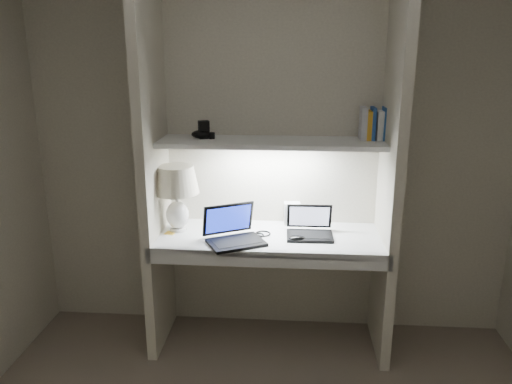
# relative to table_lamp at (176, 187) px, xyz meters

# --- Properties ---
(back_wall) EXTENTS (3.20, 0.01, 2.50)m
(back_wall) POSITION_rel_table_lamp_xyz_m (0.60, 0.23, 0.19)
(back_wall) COLOR beige
(back_wall) RESTS_ON floor
(alcove_panel_left) EXTENTS (0.06, 0.55, 2.50)m
(alcove_panel_left) POSITION_rel_table_lamp_xyz_m (-0.13, -0.04, 0.19)
(alcove_panel_left) COLOR beige
(alcove_panel_left) RESTS_ON floor
(alcove_panel_right) EXTENTS (0.06, 0.55, 2.50)m
(alcove_panel_right) POSITION_rel_table_lamp_xyz_m (1.33, -0.04, 0.19)
(alcove_panel_right) COLOR beige
(alcove_panel_right) RESTS_ON floor
(desk) EXTENTS (1.40, 0.55, 0.04)m
(desk) POSITION_rel_table_lamp_xyz_m (0.60, -0.04, -0.31)
(desk) COLOR white
(desk) RESTS_ON alcove_panel_left
(desk_apron) EXTENTS (1.46, 0.03, 0.10)m
(desk_apron) POSITION_rel_table_lamp_xyz_m (0.60, -0.30, -0.34)
(desk_apron) COLOR silver
(desk_apron) RESTS_ON desk
(shelf) EXTENTS (1.40, 0.36, 0.03)m
(shelf) POSITION_rel_table_lamp_xyz_m (0.60, 0.05, 0.29)
(shelf) COLOR silver
(shelf) RESTS_ON back_wall
(strip_light) EXTENTS (0.60, 0.04, 0.02)m
(strip_light) POSITION_rel_table_lamp_xyz_m (0.60, 0.05, 0.27)
(strip_light) COLOR white
(strip_light) RESTS_ON shelf
(table_lamp) EXTENTS (0.29, 0.29, 0.43)m
(table_lamp) POSITION_rel_table_lamp_xyz_m (0.00, 0.00, 0.00)
(table_lamp) COLOR white
(table_lamp) RESTS_ON desk
(laptop_main) EXTENTS (0.42, 0.40, 0.22)m
(laptop_main) POSITION_rel_table_lamp_xyz_m (0.38, -0.16, -0.24)
(laptop_main) COLOR black
(laptop_main) RESTS_ON desk
(laptop_netbook) EXTENTS (0.29, 0.26, 0.18)m
(laptop_netbook) POSITION_rel_table_lamp_xyz_m (0.85, -0.02, -0.25)
(laptop_netbook) COLOR black
(laptop_netbook) RESTS_ON desk
(speaker) EXTENTS (0.11, 0.08, 0.15)m
(speaker) POSITION_rel_table_lamp_xyz_m (0.74, 0.18, -0.22)
(speaker) COLOR silver
(speaker) RESTS_ON desk
(mouse) EXTENTS (0.11, 0.08, 0.04)m
(mouse) POSITION_rel_table_lamp_xyz_m (0.77, -0.13, -0.27)
(mouse) COLOR black
(mouse) RESTS_ON desk
(cable_coil) EXTENTS (0.11, 0.11, 0.01)m
(cable_coil) POSITION_rel_table_lamp_xyz_m (0.56, -0.03, -0.29)
(cable_coil) COLOR black
(cable_coil) RESTS_ON desk
(sticky_note) EXTENTS (0.08, 0.08, 0.00)m
(sticky_note) POSITION_rel_table_lamp_xyz_m (-0.04, -0.05, -0.29)
(sticky_note) COLOR yellow
(sticky_note) RESTS_ON desk
(book_row) EXTENTS (0.19, 0.13, 0.20)m
(book_row) POSITION_rel_table_lamp_xyz_m (1.25, 0.13, 0.40)
(book_row) COLOR silver
(book_row) RESTS_ON shelf
(shelf_box) EXTENTS (0.08, 0.07, 0.11)m
(shelf_box) POSITION_rel_table_lamp_xyz_m (0.17, 0.08, 0.36)
(shelf_box) COLOR black
(shelf_box) RESTS_ON shelf
(shelf_gadget) EXTENTS (0.13, 0.09, 0.05)m
(shelf_gadget) POSITION_rel_table_lamp_xyz_m (0.16, 0.08, 0.33)
(shelf_gadget) COLOR black
(shelf_gadget) RESTS_ON shelf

